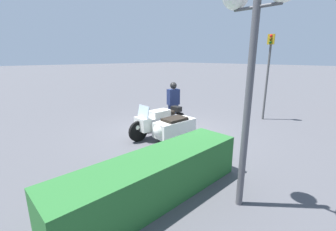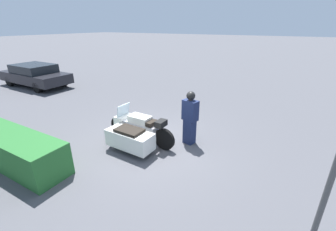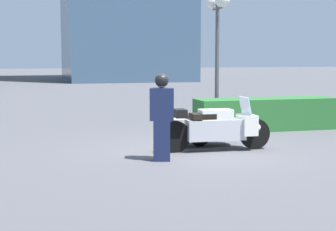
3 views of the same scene
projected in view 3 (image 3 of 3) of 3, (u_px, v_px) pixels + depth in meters
ground_plane at (193, 151)px, 11.17m from camera, size 160.00×160.00×0.00m
police_motorcycle at (212, 127)px, 11.53m from camera, size 2.52×1.30×1.17m
officer_rider at (162, 115)px, 10.08m from camera, size 0.52×0.39×1.72m
hedge_bush_curbside at (267, 114)px, 14.42m from camera, size 4.06×0.97×0.89m
twin_lamp_post at (218, 17)px, 15.03m from camera, size 0.43×1.18×3.87m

